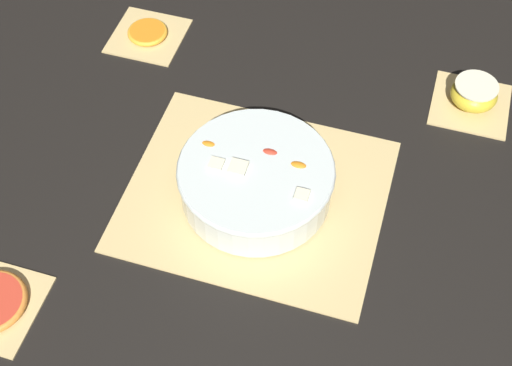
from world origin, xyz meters
name	(u,v)px	position (x,y,z in m)	size (l,w,h in m)	color
ground_plane	(256,195)	(0.00, 0.00, 0.00)	(6.00, 6.00, 0.00)	black
bamboo_mat_center	(256,194)	(0.00, 0.00, 0.00)	(0.41, 0.35, 0.01)	#D6B775
coaster_mat_far_left	(148,35)	(-0.31, 0.30, 0.00)	(0.13, 0.13, 0.01)	#D6B775
coaster_mat_far_right	(470,104)	(0.31, 0.30, 0.00)	(0.13, 0.13, 0.01)	#D6B775
fruit_salad_bowl	(256,179)	(0.00, 0.00, 0.05)	(0.25, 0.25, 0.08)	silver
apple_half	(474,94)	(0.31, 0.30, 0.03)	(0.08, 0.08, 0.04)	gold
orange_slice_whole	(148,32)	(-0.31, 0.30, 0.01)	(0.08, 0.08, 0.01)	orange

